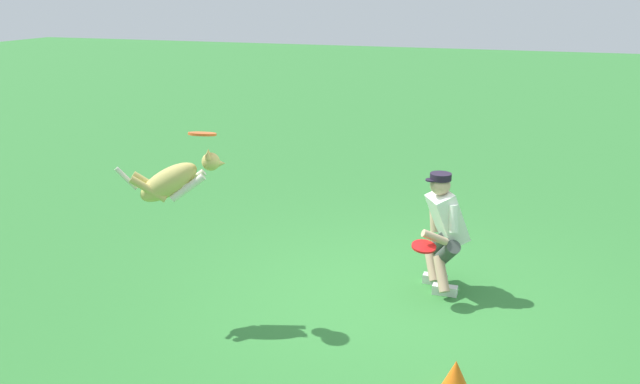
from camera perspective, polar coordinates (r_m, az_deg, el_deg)
ground_plane at (r=6.89m, az=5.99°, el=-9.43°), size 60.00×60.00×0.00m
person at (r=6.97m, az=10.70°, el=-3.10°), size 0.54×0.71×1.29m
dog at (r=6.22m, az=-12.58°, el=0.99°), size 0.93×0.53×0.55m
frisbee_flying at (r=6.06m, az=-10.22°, el=5.00°), size 0.30×0.30×0.06m
frisbee_held at (r=6.68m, az=9.03°, el=-4.71°), size 0.34×0.33×0.08m
training_cone at (r=5.51m, az=11.71°, el=-15.45°), size 0.25×0.25×0.28m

